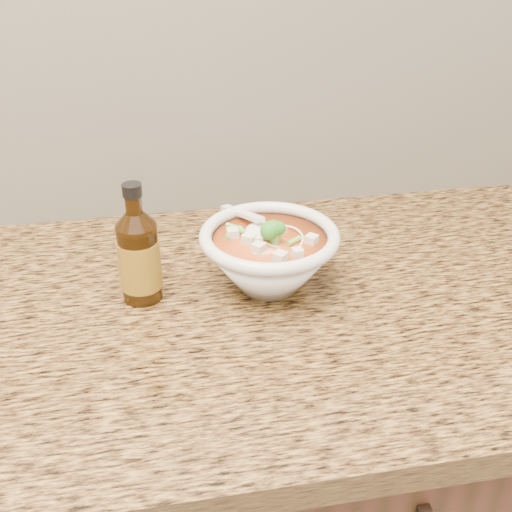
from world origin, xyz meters
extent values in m
cylinder|color=silver|center=(0.39, 1.71, 0.90)|extent=(0.08, 0.08, 0.01)
torus|color=silver|center=(0.39, 1.71, 0.98)|extent=(0.21, 0.21, 0.02)
torus|color=beige|center=(0.38, 1.72, 0.98)|extent=(0.14, 0.14, 0.00)
torus|color=beige|center=(0.41, 1.72, 0.98)|extent=(0.12, 0.12, 0.00)
torus|color=beige|center=(0.40, 1.70, 0.97)|extent=(0.08, 0.08, 0.00)
torus|color=beige|center=(0.39, 1.70, 0.97)|extent=(0.08, 0.08, 0.00)
torus|color=beige|center=(0.38, 1.71, 0.97)|extent=(0.08, 0.08, 0.00)
torus|color=beige|center=(0.39, 1.70, 0.97)|extent=(0.08, 0.08, 0.00)
torus|color=beige|center=(0.38, 1.72, 0.97)|extent=(0.15, 0.15, 0.00)
torus|color=beige|center=(0.38, 1.70, 0.97)|extent=(0.09, 0.09, 0.00)
torus|color=beige|center=(0.39, 1.72, 0.96)|extent=(0.08, 0.08, 0.00)
cube|color=silver|center=(0.36, 1.70, 0.98)|extent=(0.02, 0.02, 0.01)
cube|color=silver|center=(0.41, 1.72, 0.98)|extent=(0.02, 0.02, 0.02)
cube|color=silver|center=(0.41, 1.65, 0.98)|extent=(0.02, 0.02, 0.02)
cube|color=silver|center=(0.42, 1.69, 0.98)|extent=(0.02, 0.02, 0.02)
cube|color=silver|center=(0.41, 1.71, 0.98)|extent=(0.02, 0.02, 0.02)
cube|color=silver|center=(0.37, 1.69, 0.98)|extent=(0.02, 0.02, 0.01)
cube|color=silver|center=(0.40, 1.76, 0.98)|extent=(0.02, 0.02, 0.01)
cube|color=silver|center=(0.36, 1.65, 0.98)|extent=(0.02, 0.02, 0.02)
cube|color=silver|center=(0.40, 1.67, 0.98)|extent=(0.02, 0.02, 0.02)
ellipsoid|color=#196014|center=(0.40, 1.69, 1.00)|extent=(0.04, 0.04, 0.03)
cylinder|color=#6FBD48|center=(0.41, 1.74, 0.98)|extent=(0.02, 0.02, 0.01)
cylinder|color=#6FBD48|center=(0.37, 1.75, 0.98)|extent=(0.02, 0.02, 0.01)
cylinder|color=#6FBD48|center=(0.42, 1.71, 0.98)|extent=(0.02, 0.02, 0.01)
cylinder|color=#6FBD48|center=(0.43, 1.73, 0.98)|extent=(0.01, 0.02, 0.01)
ellipsoid|color=silver|center=(0.38, 1.73, 0.98)|extent=(0.05, 0.05, 0.02)
cube|color=silver|center=(0.36, 1.78, 0.99)|extent=(0.05, 0.11, 0.03)
cylinder|color=#391F07|center=(0.20, 1.71, 0.96)|extent=(0.06, 0.06, 0.12)
cylinder|color=#391F07|center=(0.20, 1.71, 1.05)|extent=(0.02, 0.02, 0.02)
cylinder|color=black|center=(0.20, 1.71, 1.07)|extent=(0.03, 0.03, 0.02)
cylinder|color=red|center=(0.20, 1.71, 0.96)|extent=(0.06, 0.06, 0.07)
camera|label=1|loc=(0.22, 0.91, 1.43)|focal=45.00mm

